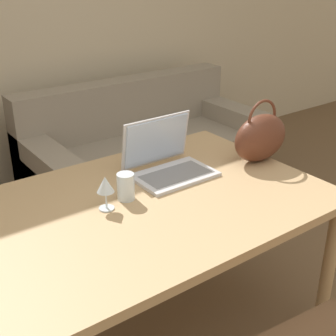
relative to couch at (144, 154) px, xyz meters
The scene contains 6 objects.
dining_table 1.62m from the couch, 123.14° to the right, with size 1.54×1.02×0.74m.
couch is the anchor object (origin of this frame).
laptop 1.39m from the couch, 118.56° to the right, with size 0.37×0.29×0.25m.
drinking_glass 1.63m from the couch, 125.95° to the right, with size 0.07×0.07×0.12m.
wine_glass 1.73m from the couch, 128.50° to the right, with size 0.07×0.07×0.14m.
handbag 1.43m from the couch, 97.04° to the right, with size 0.32×0.15×0.31m.
Camera 1 is at (-1.03, -0.67, 1.67)m, focal length 50.00 mm.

